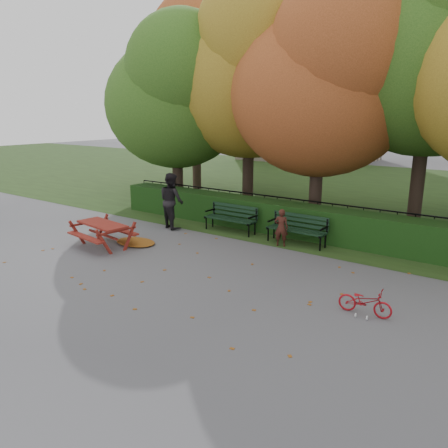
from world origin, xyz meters
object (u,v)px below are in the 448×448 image
Objects in this scene: picnic_table at (103,228)px; bench_left at (232,216)px; tree_d at (445,37)px; bicycle at (365,302)px; bench_right at (298,227)px; child at (281,228)px; tree_b at (254,68)px; adult at (172,201)px; tree_f at (198,72)px; tree_a at (178,94)px; tree_c at (328,80)px.

bench_left is at bearing 67.99° from picnic_table.
bicycle is (0.42, -7.07, -5.71)m from tree_d.
tree_d reaches higher than bench_right.
picnic_table is 5.20m from child.
tree_d is 5.19× the size of picnic_table.
adult is (-0.77, -3.85, -4.46)m from tree_b.
tree_f is at bearing 152.01° from tree_b.
tree_a is 5.89m from bench_left.
tree_c reaches higher than tree_a.
tree_c is (6.02, 0.38, 0.30)m from tree_a.
tree_b is 5.94m from adult.
tree_b reaches higher than tree_c.
tree_a reaches higher than child.
tree_b is 8.28m from picnic_table.
tree_c is at bearing -123.40° from adult.
bicycle is at bearing 179.50° from adult.
tree_b is 5.87m from bench_left.
tree_c is 4.44× the size of bench_right.
tree_b is at bearing 166.55° from tree_c.
tree_b is 1.10× the size of tree_c.
child is 1.08× the size of bicycle.
bench_right is 4.41m from adult.
bench_right is 5.74m from picnic_table.
tree_f reaches higher than tree_c.
adult is at bearing -101.33° from tree_b.
tree_a is at bearing -176.35° from tree_c.
bench_left is (-2.13, -2.26, -4.30)m from tree_c.
picnic_table is at bearing -71.60° from tree_a.
tree_c is at bearing -110.09° from child.
tree_d reaches higher than child.
child is (-0.29, -0.50, 0.04)m from bench_right.
tree_a is 7.01m from picnic_table.
tree_f is (-11.01, 2.01, -0.29)m from tree_d.
tree_c is 4.33× the size of picnic_table.
tree_a is 3.11m from tree_b.
bench_right is at bearing -40.67° from tree_b.
tree_d is at bearing 10.33° from tree_a.
tree_c is 4.87m from bench_right.
bench_left is at bearing -25.76° from tree_a.
tree_b reaches higher than child.
bench_left is at bearing -69.42° from tree_b.
child is at bearing -37.25° from tree_f.
child is (6.00, -2.38, -3.96)m from tree_a.
tree_b is at bearing -27.99° from tree_f.
tree_f is 11.19m from bench_right.
picnic_table is at bearing 106.47° from adult.
tree_f is at bearing -38.77° from adult.
bench_right is (2.40, 0.00, 0.00)m from bench_left.
tree_f is (-4.69, 2.49, 0.29)m from tree_b.
tree_a is 0.81× the size of tree_f.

